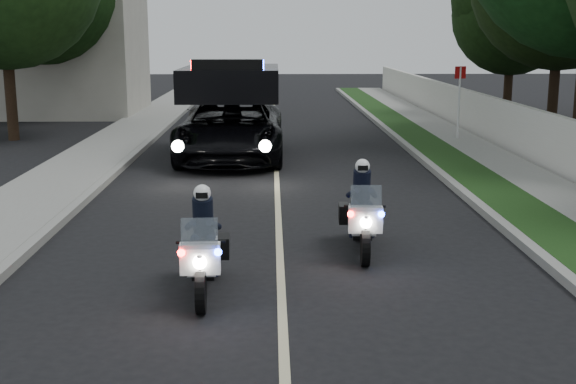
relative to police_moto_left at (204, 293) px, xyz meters
name	(u,v)px	position (x,y,z in m)	size (l,w,h in m)	color
ground	(284,368)	(1.07, -2.38, 0.00)	(120.00, 120.00, 0.00)	black
curb_right	(447,180)	(5.17, 7.62, 0.07)	(0.20, 60.00, 0.15)	gray
grass_verge	(476,179)	(5.87, 7.62, 0.08)	(1.20, 60.00, 0.16)	#193814
sidewalk_right	(530,179)	(7.17, 7.62, 0.08)	(1.40, 60.00, 0.16)	gray
property_wall	(573,151)	(8.17, 7.62, 0.75)	(0.22, 60.00, 1.50)	beige
curb_left	(105,181)	(-3.03, 7.62, 0.07)	(0.20, 60.00, 0.15)	gray
sidewalk_left	(58,181)	(-4.13, 7.62, 0.08)	(2.00, 60.00, 0.16)	gray
building_far	(46,34)	(-8.93, 23.62, 3.50)	(8.00, 6.00, 7.00)	#A8A396
lane_marking	(277,183)	(1.07, 7.62, 0.00)	(0.12, 50.00, 0.01)	#BFB78C
police_moto_left	(204,293)	(0.00, 0.00, 0.00)	(0.62, 1.77, 1.51)	silver
police_moto_right	(361,251)	(2.41, 1.93, 0.00)	(0.63, 1.80, 1.53)	silver
police_suv	(232,158)	(-0.21, 11.29, 0.00)	(2.91, 6.28, 3.05)	black
bicycle	(210,116)	(-1.74, 22.57, 0.00)	(0.54, 1.54, 0.80)	black
cyclist	(210,116)	(-1.74, 22.57, 0.00)	(0.55, 0.37, 1.53)	black
sign_post	(457,143)	(7.07, 14.30, 0.00)	(0.40, 0.40, 2.57)	#AD0C14
tree_right_c	(550,134)	(10.97, 16.44, 0.00)	(6.22, 6.22, 10.37)	black
tree_right_d	(576,149)	(10.48, 12.93, 0.00)	(7.61, 7.61, 12.68)	#174316
tree_right_e	(506,118)	(11.00, 21.63, 0.00)	(4.99, 4.99, 8.32)	black
tree_left_near	(14,140)	(-7.76, 15.26, 0.00)	(6.49, 6.49, 10.82)	#1A3E14
tree_left_far	(53,120)	(-8.17, 21.17, 0.00)	(6.22, 6.22, 10.37)	black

